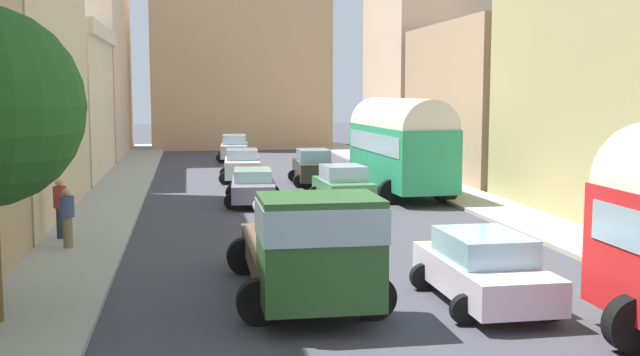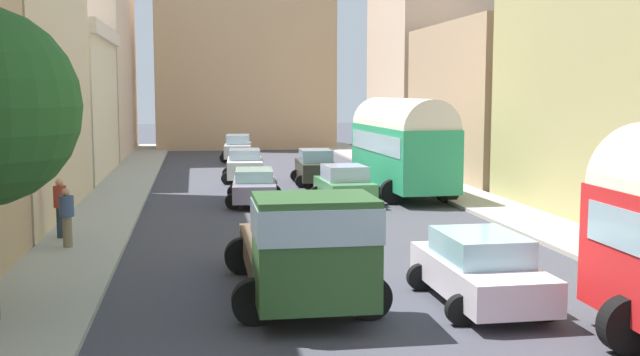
{
  "view_description": "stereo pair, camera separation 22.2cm",
  "coord_description": "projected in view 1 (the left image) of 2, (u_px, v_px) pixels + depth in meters",
  "views": [
    {
      "loc": [
        -4.17,
        -1.96,
        4.49
      ],
      "look_at": [
        0.0,
        22.1,
        1.69
      ],
      "focal_mm": 42.72,
      "sensor_mm": 36.0,
      "label": 1
    },
    {
      "loc": [
        -3.95,
        -2.0,
        4.49
      ],
      "look_at": [
        0.0,
        22.1,
        1.69
      ],
      "focal_mm": 42.72,
      "sensor_mm": 36.0,
      "label": 2
    }
  ],
  "objects": [
    {
      "name": "distant_church",
      "position": [
        241.0,
        59.0,
        59.94
      ],
      "size": [
        13.77,
        6.43,
        20.58
      ],
      "color": "tan",
      "rests_on": "ground"
    },
    {
      "name": "building_right_2",
      "position": [
        620.0,
        22.0,
        26.62
      ],
      "size": [
        5.13,
        11.83,
        13.74
      ],
      "color": "tan",
      "rests_on": "ground"
    },
    {
      "name": "pedestrian_4",
      "position": [
        60.0,
        206.0,
        22.49
      ],
      "size": [
        0.49,
        0.49,
        1.93
      ],
      "color": "#253442",
      "rests_on": "ground"
    },
    {
      "name": "building_right_4",
      "position": [
        421.0,
        63.0,
        51.03
      ],
      "size": [
        5.65,
        10.12,
        12.69
      ],
      "color": "beige",
      "rests_on": "ground"
    },
    {
      "name": "car_2",
      "position": [
        234.0,
        148.0,
        49.14
      ],
      "size": [
        2.47,
        4.44,
        1.68
      ],
      "color": "silver",
      "rests_on": "ground"
    },
    {
      "name": "car_6",
      "position": [
        313.0,
        167.0,
        36.69
      ],
      "size": [
        2.31,
        3.94,
        1.7
      ],
      "color": "#2D2B1F",
      "rests_on": "ground"
    },
    {
      "name": "building_left_4",
      "position": [
        92.0,
        63.0,
        52.41
      ],
      "size": [
        4.28,
        14.91,
        12.8
      ],
      "color": "beige",
      "rests_on": "ground"
    },
    {
      "name": "sidewalk_right",
      "position": [
        476.0,
        201.0,
        30.79
      ],
      "size": [
        2.5,
        70.0,
        0.14
      ],
      "primitive_type": "cube",
      "color": "#ADA59C",
      "rests_on": "ground"
    },
    {
      "name": "parked_bus_1",
      "position": [
        400.0,
        142.0,
        32.75
      ],
      "size": [
        3.47,
        8.22,
        4.18
      ],
      "color": "#299C66",
      "rests_on": "ground"
    },
    {
      "name": "car_1",
      "position": [
        242.0,
        165.0,
        37.81
      ],
      "size": [
        2.44,
        3.97,
        1.62
      ],
      "color": "silver",
      "rests_on": "ground"
    },
    {
      "name": "car_4",
      "position": [
        483.0,
        269.0,
        16.03
      ],
      "size": [
        2.39,
        4.26,
        1.53
      ],
      "color": "silver",
      "rests_on": "ground"
    },
    {
      "name": "building_left_3",
      "position": [
        51.0,
        102.0,
        39.12
      ],
      "size": [
        5.8,
        11.32,
        7.78
      ],
      "color": "beige",
      "rests_on": "ground"
    },
    {
      "name": "car_5",
      "position": [
        343.0,
        185.0,
        30.29
      ],
      "size": [
        2.48,
        3.68,
        1.56
      ],
      "color": "#458D4F",
      "rests_on": "ground"
    },
    {
      "name": "sidewalk_left",
      "position": [
        106.0,
        210.0,
        28.33
      ],
      "size": [
        2.5,
        70.0,
        0.14
      ],
      "primitive_type": "cube",
      "color": "#A8AC9F",
      "rests_on": "ground"
    },
    {
      "name": "pedestrian_2",
      "position": [
        67.0,
        216.0,
        21.18
      ],
      "size": [
        0.43,
        0.43,
        1.8
      ],
      "color": "#7C7056",
      "rests_on": "ground"
    },
    {
      "name": "building_right_3",
      "position": [
        479.0,
        101.0,
        39.45
      ],
      "size": [
        4.52,
        12.12,
        7.93
      ],
      "color": "tan",
      "rests_on": "ground"
    },
    {
      "name": "car_0",
      "position": [
        253.0,
        186.0,
        30.3
      ],
      "size": [
        2.44,
        4.36,
        1.4
      ],
      "color": "gray",
      "rests_on": "ground"
    },
    {
      "name": "cargo_truck_0",
      "position": [
        308.0,
        246.0,
        15.82
      ],
      "size": [
        3.17,
        6.95,
        2.52
      ],
      "color": "#2A5226",
      "rests_on": "ground"
    },
    {
      "name": "ground_plane",
      "position": [
        299.0,
        207.0,
        29.57
      ],
      "size": [
        154.0,
        154.0,
        0.0
      ],
      "primitive_type": "plane",
      "color": "#3F4049"
    }
  ]
}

